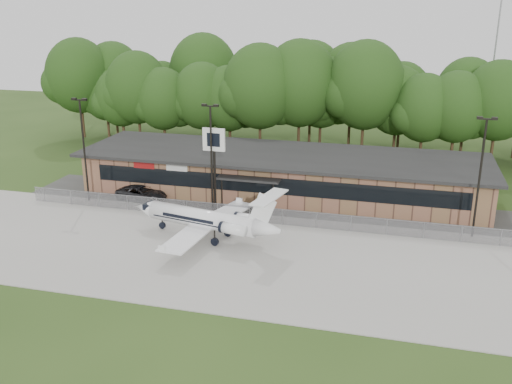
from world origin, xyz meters
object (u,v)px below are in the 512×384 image
(business_jet, at_px, (208,220))
(pole_sign, at_px, (214,149))
(suv, at_px, (142,194))
(terminal, at_px, (282,173))

(business_jet, relative_size, pole_sign, 1.74)
(business_jet, height_order, suv, business_jet)
(business_jet, bearing_deg, pole_sign, 115.07)
(business_jet, distance_m, pole_sign, 7.93)
(business_jet, height_order, pole_sign, pole_sign)
(terminal, height_order, business_jet, business_jet)
(terminal, height_order, pole_sign, pole_sign)
(suv, distance_m, pole_sign, 9.84)
(business_jet, xyz_separation_m, suv, (-9.68, 7.59, -0.96))
(suv, relative_size, pole_sign, 0.65)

